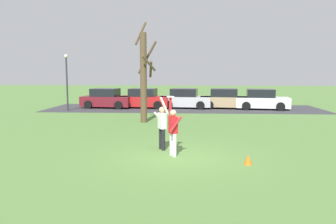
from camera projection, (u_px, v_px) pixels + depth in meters
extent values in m
plane|color=#567F3D|center=(176.00, 157.00, 11.74)|extent=(120.00, 120.00, 0.00)
cylinder|color=silver|center=(175.00, 145.00, 11.71)|extent=(0.14, 0.14, 0.82)
cylinder|color=silver|center=(172.00, 144.00, 11.95)|extent=(0.14, 0.14, 0.82)
cube|color=red|center=(173.00, 125.00, 11.74)|extent=(0.36, 0.42, 0.60)
sphere|color=tan|center=(173.00, 113.00, 11.69)|extent=(0.23, 0.23, 0.23)
cylinder|color=red|center=(176.00, 124.00, 11.53)|extent=(0.46, 0.29, 0.58)
cylinder|color=red|center=(170.00, 106.00, 11.87)|extent=(0.09, 0.09, 0.66)
cylinder|color=black|center=(161.00, 138.00, 12.88)|extent=(0.14, 0.14, 0.82)
cylinder|color=black|center=(163.00, 140.00, 12.65)|extent=(0.14, 0.14, 0.82)
cube|color=silver|center=(162.00, 121.00, 12.68)|extent=(0.36, 0.42, 0.60)
sphere|color=tan|center=(162.00, 110.00, 12.63)|extent=(0.23, 0.23, 0.23)
cylinder|color=silver|center=(160.00, 119.00, 12.88)|extent=(0.46, 0.29, 0.58)
cylinder|color=silver|center=(164.00, 106.00, 12.40)|extent=(0.34, 0.22, 0.65)
cylinder|color=white|center=(170.00, 97.00, 11.83)|extent=(0.28, 0.28, 0.02)
cube|color=maroon|center=(107.00, 101.00, 27.49)|extent=(4.28, 2.27, 0.80)
cube|color=black|center=(105.00, 92.00, 27.43)|extent=(2.28, 1.88, 0.64)
cylinder|color=black|center=(125.00, 103.00, 28.18)|extent=(0.68, 0.30, 0.66)
cylinder|color=black|center=(118.00, 105.00, 26.40)|extent=(0.68, 0.30, 0.66)
cylinder|color=black|center=(97.00, 103.00, 28.63)|extent=(0.68, 0.30, 0.66)
cylinder|color=black|center=(88.00, 105.00, 26.85)|extent=(0.68, 0.30, 0.66)
cube|color=red|center=(145.00, 101.00, 27.46)|extent=(4.28, 2.27, 0.80)
cube|color=black|center=(143.00, 92.00, 27.40)|extent=(2.28, 1.88, 0.64)
cylinder|color=black|center=(162.00, 103.00, 28.15)|extent=(0.68, 0.30, 0.66)
cylinder|color=black|center=(158.00, 105.00, 26.37)|extent=(0.68, 0.30, 0.66)
cylinder|color=black|center=(133.00, 103.00, 28.60)|extent=(0.68, 0.30, 0.66)
cylinder|color=black|center=(127.00, 105.00, 26.82)|extent=(0.68, 0.30, 0.66)
cube|color=#BCBCC1|center=(186.00, 101.00, 27.31)|extent=(4.28, 2.27, 0.80)
cube|color=black|center=(184.00, 93.00, 27.25)|extent=(2.28, 1.88, 0.64)
cylinder|color=black|center=(202.00, 103.00, 28.00)|extent=(0.68, 0.30, 0.66)
cylinder|color=black|center=(200.00, 105.00, 26.22)|extent=(0.68, 0.30, 0.66)
cylinder|color=black|center=(172.00, 103.00, 28.45)|extent=(0.68, 0.30, 0.66)
cylinder|color=black|center=(169.00, 105.00, 26.67)|extent=(0.68, 0.30, 0.66)
cube|color=tan|center=(226.00, 102.00, 27.12)|extent=(4.28, 2.27, 0.80)
cube|color=black|center=(224.00, 93.00, 27.06)|extent=(2.28, 1.88, 0.64)
cylinder|color=black|center=(241.00, 103.00, 27.81)|extent=(0.68, 0.30, 0.66)
cylinder|color=black|center=(242.00, 106.00, 26.03)|extent=(0.68, 0.30, 0.66)
cylinder|color=black|center=(211.00, 103.00, 28.26)|extent=(0.68, 0.30, 0.66)
cylinder|color=black|center=(209.00, 105.00, 26.48)|extent=(0.68, 0.30, 0.66)
cube|color=white|center=(262.00, 102.00, 26.42)|extent=(4.28, 2.27, 0.80)
cube|color=black|center=(261.00, 93.00, 26.36)|extent=(2.28, 1.88, 0.64)
cylinder|color=black|center=(277.00, 104.00, 27.12)|extent=(0.68, 0.30, 0.66)
cylinder|color=black|center=(281.00, 107.00, 25.34)|extent=(0.68, 0.30, 0.66)
cylinder|color=black|center=(245.00, 104.00, 27.57)|extent=(0.68, 0.30, 0.66)
cylinder|color=black|center=(246.00, 106.00, 25.79)|extent=(0.68, 0.30, 0.66)
cube|color=#38383D|center=(184.00, 108.00, 27.01)|extent=(21.85, 6.40, 0.01)
cylinder|color=brown|center=(143.00, 78.00, 19.42)|extent=(0.38, 0.38, 5.20)
cylinder|color=brown|center=(151.00, 69.00, 19.40)|extent=(0.29, 0.96, 0.96)
cylinder|color=brown|center=(141.00, 33.00, 19.39)|extent=(0.72, 0.55, 1.36)
cylinder|color=brown|center=(147.00, 58.00, 19.80)|extent=(1.23, 0.47, 1.93)
cylinder|color=brown|center=(149.00, 63.00, 18.98)|extent=(0.79, 0.86, 0.89)
cylinder|color=#2D2D33|center=(67.00, 84.00, 25.32)|extent=(0.12, 0.12, 4.00)
sphere|color=silver|center=(66.00, 56.00, 25.06)|extent=(0.28, 0.28, 0.28)
cone|color=orange|center=(248.00, 160.00, 10.75)|extent=(0.26, 0.26, 0.32)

